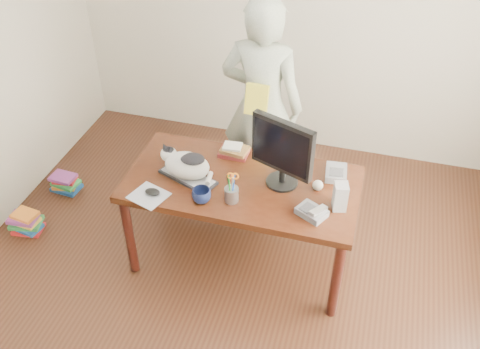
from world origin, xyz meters
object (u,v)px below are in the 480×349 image
(mouse, at_px, (152,192))
(desk, at_px, (245,191))
(pen_cup, at_px, (232,193))
(calculator, at_px, (336,173))
(cat, at_px, (185,164))
(book_stack, at_px, (234,151))
(keyboard, at_px, (188,177))
(book_pile_b, at_px, (65,183))
(coffee_mug, at_px, (202,195))
(baseball, at_px, (318,185))
(book_pile_a, at_px, (26,222))
(speaker, at_px, (340,196))
(person, at_px, (262,106))
(monitor, at_px, (282,150))
(phone, at_px, (312,212))

(mouse, bearing_deg, desk, 53.42)
(pen_cup, relative_size, calculator, 1.17)
(cat, bearing_deg, book_stack, 76.67)
(keyboard, xyz_separation_m, book_pile_b, (-1.35, 0.42, -0.69))
(coffee_mug, bearing_deg, pen_cup, 17.64)
(book_pile_b, bearing_deg, baseball, -7.49)
(keyboard, height_order, book_pile_a, keyboard)
(speaker, distance_m, book_pile_b, 2.55)
(book_stack, distance_m, book_pile_a, 1.82)
(book_pile_b, bearing_deg, speaker, -10.33)
(person, bearing_deg, book_stack, 82.14)
(book_pile_a, height_order, book_pile_b, book_pile_a)
(keyboard, relative_size, monitor, 0.88)
(book_stack, bearing_deg, desk, -52.84)
(coffee_mug, height_order, speaker, speaker)
(book_pile_a, distance_m, book_pile_b, 0.55)
(keyboard, height_order, phone, phone)
(keyboard, height_order, coffee_mug, coffee_mug)
(desk, bearing_deg, person, 94.56)
(coffee_mug, distance_m, person, 1.04)
(baseball, relative_size, person, 0.04)
(keyboard, distance_m, phone, 0.90)
(speaker, bearing_deg, keyboard, 165.35)
(monitor, height_order, book_pile_a, monitor)
(book_stack, xyz_separation_m, person, (0.09, 0.48, 0.11))
(pen_cup, xyz_separation_m, phone, (0.53, 0.01, -0.04))
(cat, height_order, baseball, cat)
(monitor, bearing_deg, baseball, 24.20)
(coffee_mug, bearing_deg, phone, 5.22)
(mouse, xyz_separation_m, book_stack, (0.40, 0.58, 0.01))
(phone, xyz_separation_m, book_stack, (-0.66, 0.49, 0.01))
(desk, relative_size, baseball, 22.08)
(pen_cup, height_order, book_pile_b, pen_cup)
(baseball, relative_size, calculator, 0.36)
(calculator, bearing_deg, book_pile_a, -175.41)
(pen_cup, distance_m, book_stack, 0.51)
(book_stack, relative_size, calculator, 1.07)
(monitor, distance_m, baseball, 0.36)
(book_pile_b, bearing_deg, book_pile_a, -93.13)
(desk, height_order, mouse, mouse)
(phone, relative_size, baseball, 3.06)
(speaker, height_order, book_pile_b, speaker)
(coffee_mug, distance_m, book_pile_a, 1.71)
(pen_cup, distance_m, phone, 0.53)
(speaker, relative_size, person, 0.11)
(mouse, xyz_separation_m, speaker, (1.21, 0.21, 0.07))
(keyboard, relative_size, phone, 2.01)
(mouse, xyz_separation_m, book_pile_a, (-1.22, 0.10, -0.69))
(mouse, height_order, phone, phone)
(monitor, height_order, person, person)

